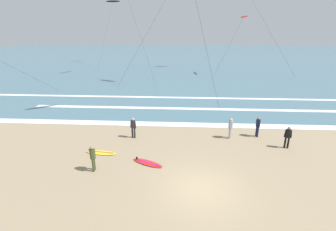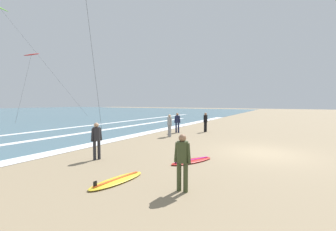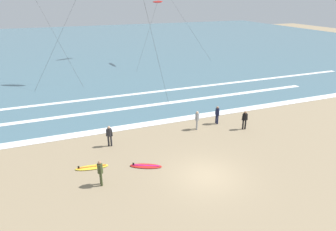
# 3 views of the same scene
# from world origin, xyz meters

# --- Properties ---
(ground_plane) EXTENTS (160.00, 160.00, 0.00)m
(ground_plane) POSITION_xyz_m (0.00, 0.00, 0.00)
(ground_plane) COLOR #937F60
(wave_foam_shoreline) EXTENTS (49.23, 1.05, 0.01)m
(wave_foam_shoreline) POSITION_xyz_m (-0.04, 8.99, 0.01)
(wave_foam_shoreline) COLOR white
(wave_foam_shoreline) RESTS_ON ocean_surface
(wave_foam_mid_break) EXTENTS (36.19, 0.70, 0.01)m
(wave_foam_mid_break) POSITION_xyz_m (1.64, 13.41, 0.01)
(wave_foam_mid_break) COLOR white
(wave_foam_mid_break) RESTS_ON ocean_surface
(wave_foam_outer_break) EXTENTS (57.71, 0.63, 0.01)m
(wave_foam_outer_break) POSITION_xyz_m (1.43, 17.53, 0.01)
(wave_foam_outer_break) COLOR white
(wave_foam_outer_break) RESTS_ON ocean_surface
(surfer_background_far) EXTENTS (0.51, 0.32, 1.60)m
(surfer_background_far) POSITION_xyz_m (6.24, 5.07, 0.96)
(surfer_background_far) COLOR black
(surfer_background_far) RESTS_ON ground
(surfer_mid_group) EXTENTS (0.51, 0.32, 1.60)m
(surfer_mid_group) POSITION_xyz_m (-4.74, 6.15, 0.96)
(surfer_mid_group) COLOR #232328
(surfer_mid_group) RESTS_ON ground
(surfer_right_near) EXTENTS (0.32, 0.52, 1.60)m
(surfer_right_near) POSITION_xyz_m (4.71, 6.90, 0.96)
(surfer_right_near) COLOR #141938
(surfer_right_near) RESTS_ON ground
(surfer_left_far) EXTENTS (0.32, 0.50, 1.60)m
(surfer_left_far) POSITION_xyz_m (2.57, 6.49, 0.96)
(surfer_left_far) COLOR gray
(surfer_left_far) RESTS_ON ground
(surfer_foreground_main) EXTENTS (0.32, 0.51, 1.60)m
(surfer_foreground_main) POSITION_xyz_m (-6.22, 1.43, 0.96)
(surfer_foreground_main) COLOR #384223
(surfer_foreground_main) RESTS_ON ground
(surfboard_left_pile) EXTENTS (2.15, 1.45, 0.25)m
(surfboard_left_pile) POSITION_xyz_m (-3.16, 2.40, 0.05)
(surfboard_left_pile) COLOR red
(surfboard_left_pile) RESTS_ON ground
(surfboard_foreground_flat) EXTENTS (2.16, 0.85, 0.25)m
(surfboard_foreground_flat) POSITION_xyz_m (-6.47, 3.54, 0.05)
(surfboard_foreground_flat) COLOR yellow
(surfboard_foreground_flat) RESTS_ON ground
(kite_red_low_near) EXTENTS (5.66, 6.42, 9.56)m
(kite_red_low_near) POSITION_xyz_m (8.43, 32.26, 9.29)
(kite_red_low_near) COLOR red
(kite_red_low_near) RESTS_ON ground
(kite_lime_mid_center) EXTENTS (11.39, 8.56, 17.10)m
(kite_lime_mid_center) POSITION_xyz_m (7.76, 38.53, 16.72)
(kite_lime_mid_center) COLOR #70C628
(kite_lime_mid_center) RESTS_ON ground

